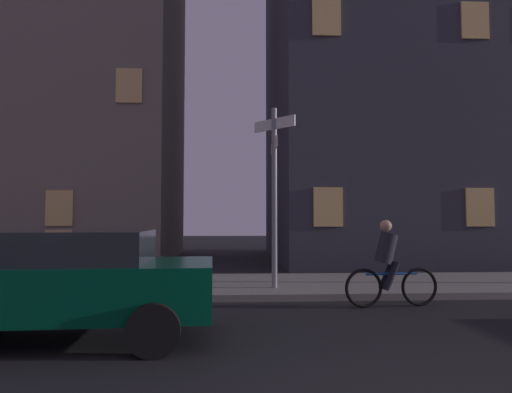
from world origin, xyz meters
name	(u,v)px	position (x,y,z in m)	size (l,w,h in m)	color
sidewalk_kerb	(300,285)	(0.00, 7.20, 0.07)	(40.00, 3.34, 0.14)	gray
signpost	(274,183)	(-0.69, 6.40, 2.43)	(0.83, 1.25, 3.94)	gray
car_near_left	(63,281)	(-3.87, 2.92, 0.79)	(4.19, 2.05, 1.47)	#05472D
cyclist	(389,266)	(1.31, 4.90, 0.75)	(1.82, 0.36, 1.61)	black
building_left_block	(40,71)	(-9.72, 15.39, 7.86)	(11.30, 6.91, 15.72)	slate
building_right_block	(413,14)	(6.09, 14.79, 10.43)	(11.95, 9.41, 20.87)	#383842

